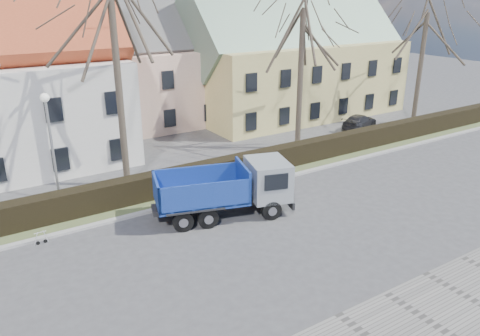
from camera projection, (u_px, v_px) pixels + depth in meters
ground at (240, 239)px, 20.18m from camera, size 120.00×120.00×0.00m
curb_far at (192, 200)px, 23.79m from camera, size 80.00×0.30×0.12m
grass_strip at (178, 190)px, 25.05m from camera, size 80.00×3.00×0.10m
hedge at (180, 181)px, 24.68m from camera, size 60.00×0.90×1.30m
building_pink at (146, 73)px, 36.55m from camera, size 10.80×8.80×8.00m
building_yellow at (291, 63)px, 40.11m from camera, size 18.80×10.80×8.50m
tree_1 at (117, 69)px, 23.64m from camera, size 9.20×9.20×12.65m
tree_2 at (301, 67)px, 29.95m from camera, size 8.00×8.00×11.00m
tree_3 at (422, 58)px, 36.06m from camera, size 7.60×7.60×10.45m
dump_truck at (219, 191)px, 21.81m from camera, size 7.04×4.22×2.65m
streetlight at (53, 154)px, 21.71m from camera, size 0.46×0.46×5.88m
cart_frame at (36, 238)px, 19.61m from camera, size 0.70×0.41×0.63m
parked_car_b at (359, 121)px, 36.36m from camera, size 4.00×2.61×1.08m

